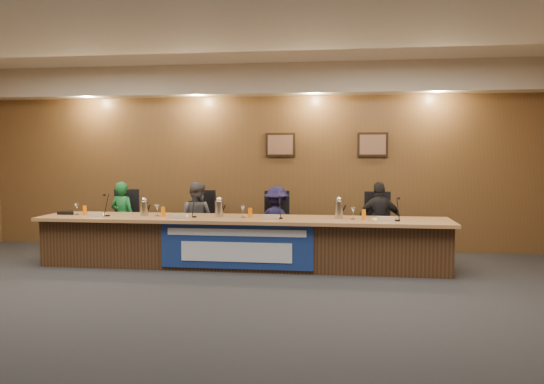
{
  "coord_description": "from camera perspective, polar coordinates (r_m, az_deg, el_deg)",
  "views": [
    {
      "loc": [
        1.48,
        -5.33,
        1.69
      ],
      "look_at": [
        0.41,
        2.74,
        1.1
      ],
      "focal_mm": 35.0,
      "sensor_mm": 36.0,
      "label": 1
    }
  ],
  "objects": [
    {
      "name": "office_chair_b",
      "position": [
        8.98,
        -7.93,
        -3.66
      ],
      "size": [
        0.57,
        0.57,
        0.08
      ],
      "primitive_type": "cube",
      "rotation": [
        0.0,
        0.0,
        -0.21
      ],
      "color": "black",
      "rests_on": "floor"
    },
    {
      "name": "water_glass_b",
      "position": [
        8.19,
        -12.22,
        -1.94
      ],
      "size": [
        0.08,
        0.08,
        0.18
      ],
      "primitive_type": "cylinder",
      "color": "silver",
      "rests_on": "dais_top"
    },
    {
      "name": "floor",
      "position": [
        5.78,
        -7.86,
        -12.93
      ],
      "size": [
        10.0,
        10.0,
        0.0
      ],
      "primitive_type": "plane",
      "color": "#232326",
      "rests_on": "ground"
    },
    {
      "name": "microphone_a",
      "position": [
        8.39,
        -17.26,
        -2.44
      ],
      "size": [
        0.07,
        0.07,
        0.02
      ],
      "primitive_type": "cylinder",
      "color": "black",
      "rests_on": "dais_top"
    },
    {
      "name": "carafe_right",
      "position": [
        7.77,
        7.22,
        -1.92
      ],
      "size": [
        0.12,
        0.12,
        0.26
      ],
      "primitive_type": "cylinder",
      "color": "silver",
      "rests_on": "dais_top"
    },
    {
      "name": "wall_photo_right",
      "position": [
        9.31,
        10.77,
        5.03
      ],
      "size": [
        0.52,
        0.04,
        0.42
      ],
      "primitive_type": "cube",
      "color": "black",
      "rests_on": "wall_back"
    },
    {
      "name": "juice_glass_d",
      "position": [
        7.68,
        9.84,
        -2.42
      ],
      "size": [
        0.06,
        0.06,
        0.15
      ],
      "primitive_type": "cylinder",
      "color": "orange",
      "rests_on": "dais_top"
    },
    {
      "name": "panelist_a",
      "position": [
        9.3,
        -15.76,
        -2.69
      ],
      "size": [
        0.5,
        0.38,
        1.23
      ],
      "primitive_type": "imported",
      "rotation": [
        0.0,
        0.0,
        2.92
      ],
      "color": "#16612B",
      "rests_on": "floor"
    },
    {
      "name": "microphone_b",
      "position": [
        7.95,
        -8.37,
        -2.65
      ],
      "size": [
        0.07,
        0.07,
        0.02
      ],
      "primitive_type": "cylinder",
      "color": "black",
      "rests_on": "dais_top"
    },
    {
      "name": "banner_text_upper",
      "position": [
        7.53,
        -3.91,
        -4.37
      ],
      "size": [
        2.0,
        0.01,
        0.1
      ],
      "primitive_type": "cube",
      "color": "silver",
      "rests_on": "banner"
    },
    {
      "name": "wall_back",
      "position": [
        9.44,
        -1.49,
        3.57
      ],
      "size": [
        10.0,
        0.04,
        3.2
      ],
      "primitive_type": "cube",
      "color": "brown",
      "rests_on": "floor"
    },
    {
      "name": "panelist_c",
      "position": [
        8.61,
        0.51,
        -3.27
      ],
      "size": [
        0.86,
        0.67,
        1.17
      ],
      "primitive_type": "imported",
      "rotation": [
        0.0,
        0.0,
        2.77
      ],
      "color": "#151238",
      "rests_on": "floor"
    },
    {
      "name": "panelist_b",
      "position": [
        8.87,
        -8.11,
        -2.9
      ],
      "size": [
        0.71,
        0.62,
        1.23
      ],
      "primitive_type": "imported",
      "rotation": [
        0.0,
        0.0,
        2.84
      ],
      "color": "#48494D",
      "rests_on": "floor"
    },
    {
      "name": "nameplate_a",
      "position": [
        8.35,
        -18.45,
        -2.25
      ],
      "size": [
        0.24,
        0.08,
        0.1
      ],
      "primitive_type": "cube",
      "rotation": [
        0.31,
        0.0,
        0.0
      ],
      "color": "white",
      "rests_on": "dais_top"
    },
    {
      "name": "soffit",
      "position": [
        9.28,
        -1.75,
        11.92
      ],
      "size": [
        10.0,
        0.5,
        0.5
      ],
      "primitive_type": "cube",
      "color": "beige",
      "rests_on": "wall_back"
    },
    {
      "name": "water_glass_d",
      "position": [
        7.69,
        8.72,
        -2.28
      ],
      "size": [
        0.08,
        0.08,
        0.18
      ],
      "primitive_type": "cylinder",
      "color": "silver",
      "rests_on": "dais_top"
    },
    {
      "name": "carafe_left",
      "position": [
        8.29,
        -13.58,
        -1.76
      ],
      "size": [
        0.12,
        0.12,
        0.22
      ],
      "primitive_type": "cylinder",
      "color": "silver",
      "rests_on": "dais_top"
    },
    {
      "name": "dais_top",
      "position": [
        7.88,
        -3.36,
        -2.93
      ],
      "size": [
        6.1,
        0.95,
        0.05
      ],
      "primitive_type": "cube",
      "color": "#A27246",
      "rests_on": "dais_body"
    },
    {
      "name": "water_glass_c",
      "position": [
        7.84,
        -3.14,
        -2.12
      ],
      "size": [
        0.08,
        0.08,
        0.18
      ],
      "primitive_type": "cylinder",
      "color": "silver",
      "rests_on": "dais_top"
    },
    {
      "name": "water_glass_a",
      "position": [
        8.71,
        -20.23,
        -1.74
      ],
      "size": [
        0.08,
        0.08,
        0.18
      ],
      "primitive_type": "cylinder",
      "color": "silver",
      "rests_on": "dais_top"
    },
    {
      "name": "dais_body",
      "position": [
        7.98,
        -3.28,
        -5.56
      ],
      "size": [
        6.0,
        0.8,
        0.7
      ],
      "primitive_type": "cube",
      "color": "#432B19",
      "rests_on": "floor"
    },
    {
      "name": "speakerphone",
      "position": [
        8.86,
        -21.1,
        -2.09
      ],
      "size": [
        0.32,
        0.32,
        0.05
      ],
      "primitive_type": "cylinder",
      "color": "black",
      "rests_on": "dais_top"
    },
    {
      "name": "banner",
      "position": [
        7.58,
        -3.88,
        -5.86
      ],
      "size": [
        2.2,
        0.02,
        0.65
      ],
      "primitive_type": "cube",
      "color": "navy",
      "rests_on": "dais_body"
    },
    {
      "name": "nameplate_c",
      "position": [
        7.58,
        -0.15,
        -2.67
      ],
      "size": [
        0.24,
        0.08,
        0.1
      ],
      "primitive_type": "cube",
      "rotation": [
        0.31,
        0.0,
        0.0
      ],
      "color": "white",
      "rests_on": "dais_top"
    },
    {
      "name": "banner_text_lower",
      "position": [
        7.58,
        -3.9,
        -6.47
      ],
      "size": [
        1.6,
        0.01,
        0.28
      ],
      "primitive_type": "cube",
      "color": "silver",
      "rests_on": "banner"
    },
    {
      "name": "juice_glass_b",
      "position": [
        8.1,
        -11.63,
        -2.1
      ],
      "size": [
        0.06,
        0.06,
        0.15
      ],
      "primitive_type": "cylinder",
      "color": "orange",
      "rests_on": "dais_top"
    },
    {
      "name": "juice_glass_a",
      "position": [
        8.62,
        -19.5,
        -1.88
      ],
      "size": [
        0.06,
        0.06,
        0.15
      ],
      "primitive_type": "cylinder",
      "color": "orange",
      "rests_on": "dais_top"
    },
    {
      "name": "paper_stack",
      "position": [
        7.74,
        11.72,
        -2.93
      ],
      "size": [
        0.26,
        0.33,
        0.01
      ],
      "primitive_type": "cube",
      "rotation": [
        0.0,
        0.0,
        0.14
      ],
      "color": "white",
      "rests_on": "dais_top"
    },
    {
      "name": "carafe_mid",
      "position": [
        7.97,
        -5.71,
        -1.84
      ],
      "size": [
        0.12,
        0.12,
        0.23
      ],
      "primitive_type": "cylinder",
      "color": "silver",
      "rests_on": "dais_top"
    },
    {
      "name": "office_chair_d",
      "position": [
        8.68,
        11.45,
        -3.98
      ],
      "size": [
        0.52,
        0.52,
        0.08
      ],
      "primitive_type": "cube",
      "rotation": [
        0.0,
        0.0,
        0.08
      ],
      "color": "black",
      "rests_on": "floor"
    },
    {
      "name": "wall_photo_left",
      "position": [
        9.36,
        0.91,
        5.1
      ],
      "size": [
        0.52,
        0.04,
        0.42
      ],
      "primitive_type": "cube",
      "color": "black",
      "rests_on": "wall_back"
    },
    {
      "name": "juice_glass_c",
      "position": [
        7.78,
        -2.37,
        -2.27
      ],
      "size": [
        0.06,
        0.06,
        0.15
      ],
      "primitive_type": "cylinder",
      "color": "orange",
      "rests_on": "dais_top"
    },
    {
      "name": "nameplate_b",
      "position": [
        7.82,
        -10.04,
        -2.52
      ],
      "size": [
        0.24,
        0.08,
        0.1
      ],
      "primitive_type": "cube",
      "rotation": [
        0.31,
        0.0,
        0.0
      ],
      "color": "white",
      "rests_on": "dais_top"
    },
    {
      "name": "microphone_d",
      "position": [
        7.64,
        13.36,
        -2.99
      ],
      "size": [
        0.07,
        0.07,
        0.02
      ],
      "primitive_type": "cylinder",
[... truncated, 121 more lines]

